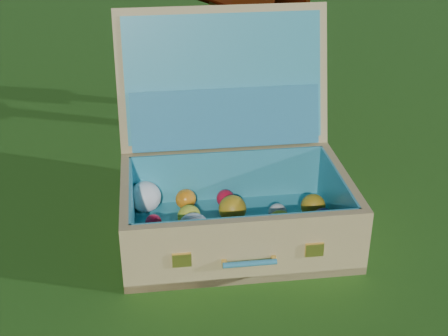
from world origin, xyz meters
TOP-DOWN VIEW (x-y plane):
  - ground at (0.00, 0.00)m, footprint 60.00×60.00m
  - suitcase at (0.08, 0.17)m, footprint 0.76×0.73m

SIDE VIEW (x-z plane):
  - ground at x=0.00m, z-range 0.00..0.00m
  - suitcase at x=0.08m, z-range -0.13..0.46m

